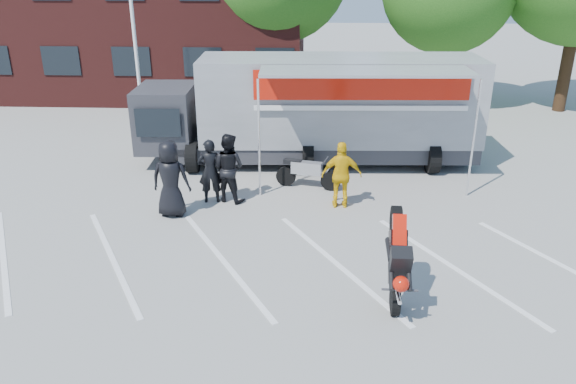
# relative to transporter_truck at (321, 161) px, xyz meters

# --- Properties ---
(ground) EXTENTS (100.00, 100.00, 0.00)m
(ground) POSITION_rel_transporter_truck_xyz_m (0.09, -7.49, 0.00)
(ground) COLOR gray
(ground) RESTS_ON ground
(parking_bay_lines) EXTENTS (18.09, 13.33, 0.01)m
(parking_bay_lines) POSITION_rel_transporter_truck_xyz_m (0.09, -6.49, 0.01)
(parking_bay_lines) COLOR white
(parking_bay_lines) RESTS_ON ground
(office_building) EXTENTS (18.00, 8.00, 7.00)m
(office_building) POSITION_rel_transporter_truck_xyz_m (-9.91, 10.51, 3.50)
(office_building) COLOR #4E1C19
(office_building) RESTS_ON ground
(transporter_truck) EXTENTS (10.42, 5.34, 3.25)m
(transporter_truck) POSITION_rel_transporter_truck_xyz_m (0.00, 0.00, 0.00)
(transporter_truck) COLOR #93969B
(transporter_truck) RESTS_ON ground
(parked_motorcycle) EXTENTS (1.97, 1.04, 0.98)m
(parked_motorcycle) POSITION_rel_transporter_truck_xyz_m (-0.39, -2.24, 0.00)
(parked_motorcycle) COLOR #AAAAAE
(parked_motorcycle) RESTS_ON ground
(stunt_bike_rider) EXTENTS (0.85, 1.71, 1.98)m
(stunt_bike_rider) POSITION_rel_transporter_truck_xyz_m (1.28, -7.55, 0.00)
(stunt_bike_rider) COLOR black
(stunt_bike_rider) RESTS_ON ground
(spectator_leather_a) EXTENTS (0.98, 0.67, 1.93)m
(spectator_leather_a) POSITION_rel_transporter_truck_xyz_m (-3.74, -4.21, 0.96)
(spectator_leather_a) COLOR black
(spectator_leather_a) RESTS_ON ground
(spectator_leather_b) EXTENTS (0.67, 0.49, 1.71)m
(spectator_leather_b) POSITION_rel_transporter_truck_xyz_m (-2.93, -3.33, 0.86)
(spectator_leather_b) COLOR black
(spectator_leather_b) RESTS_ON ground
(spectator_leather_c) EXTENTS (1.08, 0.97, 1.83)m
(spectator_leather_c) POSITION_rel_transporter_truck_xyz_m (-2.46, -3.22, 0.92)
(spectator_leather_c) COLOR black
(spectator_leather_c) RESTS_ON ground
(spectator_hivis) EXTENTS (1.02, 0.43, 1.74)m
(spectator_hivis) POSITION_rel_transporter_truck_xyz_m (0.47, -3.50, 0.87)
(spectator_hivis) COLOR yellow
(spectator_hivis) RESTS_ON ground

